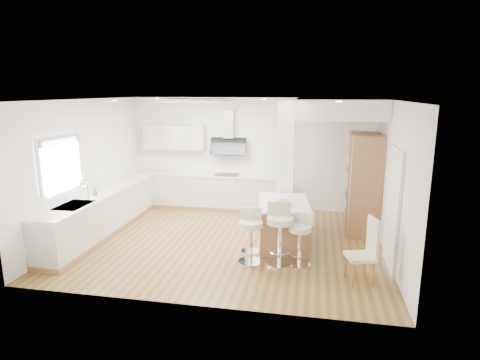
% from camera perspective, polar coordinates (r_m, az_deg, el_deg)
% --- Properties ---
extents(ground, '(6.00, 6.00, 0.00)m').
position_cam_1_polar(ground, '(8.16, -1.68, -8.70)').
color(ground, olive).
rests_on(ground, ground).
extents(ceiling, '(6.00, 5.00, 0.02)m').
position_cam_1_polar(ceiling, '(8.16, -1.68, -8.70)').
color(ceiling, white).
rests_on(ceiling, ground).
extents(wall_back, '(6.00, 0.04, 2.80)m').
position_cam_1_polar(wall_back, '(10.18, 1.28, 3.75)').
color(wall_back, white).
rests_on(wall_back, ground).
extents(wall_left, '(0.04, 5.00, 2.80)m').
position_cam_1_polar(wall_left, '(8.90, -20.99, 1.63)').
color(wall_left, white).
rests_on(wall_left, ground).
extents(wall_right, '(0.04, 5.00, 2.80)m').
position_cam_1_polar(wall_right, '(7.71, 20.59, 0.08)').
color(wall_right, white).
rests_on(wall_right, ground).
extents(skylight, '(4.10, 2.10, 0.06)m').
position_cam_1_polar(skylight, '(8.39, -6.30, 11.20)').
color(skylight, white).
rests_on(skylight, ground).
extents(window_left, '(0.06, 1.28, 1.07)m').
position_cam_1_polar(window_left, '(8.08, -24.18, 2.45)').
color(window_left, white).
rests_on(window_left, ground).
extents(doorway_right, '(0.05, 1.00, 2.10)m').
position_cam_1_polar(doorway_right, '(7.22, 20.93, -4.03)').
color(doorway_right, '#453C36').
rests_on(doorway_right, ground).
extents(counter_left, '(0.63, 4.50, 1.35)m').
position_cam_1_polar(counter_left, '(9.15, -18.17, -3.94)').
color(counter_left, '#A67147').
rests_on(counter_left, ground).
extents(counter_back, '(3.62, 0.63, 2.50)m').
position_cam_1_polar(counter_back, '(10.24, -4.05, -0.24)').
color(counter_back, '#A67147').
rests_on(counter_back, ground).
extents(pillar, '(0.35, 0.35, 2.80)m').
position_cam_1_polar(pillar, '(8.54, 6.53, 1.96)').
color(pillar, white).
rests_on(pillar, ground).
extents(soffit, '(1.78, 2.20, 0.40)m').
position_cam_1_polar(soffit, '(8.84, 13.86, 9.88)').
color(soffit, white).
rests_on(soffit, ground).
extents(oven_column, '(0.63, 1.21, 2.10)m').
position_cam_1_polar(oven_column, '(8.92, 17.09, -0.36)').
color(oven_column, '#A67147').
rests_on(oven_column, ground).
extents(peninsula, '(1.13, 1.55, 0.95)m').
position_cam_1_polar(peninsula, '(7.86, 6.17, -6.18)').
color(peninsula, '#A67147').
rests_on(peninsula, ground).
extents(bar_stool_a, '(0.48, 0.48, 0.96)m').
position_cam_1_polar(bar_stool_a, '(7.03, 1.52, -7.55)').
color(bar_stool_a, white).
rests_on(bar_stool_a, ground).
extents(bar_stool_b, '(0.58, 0.58, 1.08)m').
position_cam_1_polar(bar_stool_b, '(7.00, 5.70, -7.14)').
color(bar_stool_b, white).
rests_on(bar_stool_b, ground).
extents(bar_stool_c, '(0.54, 0.54, 0.91)m').
position_cam_1_polar(bar_stool_c, '(7.02, 8.55, -8.00)').
color(bar_stool_c, white).
rests_on(bar_stool_c, ground).
extents(dining_chair, '(0.51, 0.51, 1.06)m').
position_cam_1_polar(dining_chair, '(6.62, 17.56, -9.25)').
color(dining_chair, beige).
rests_on(dining_chair, ground).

